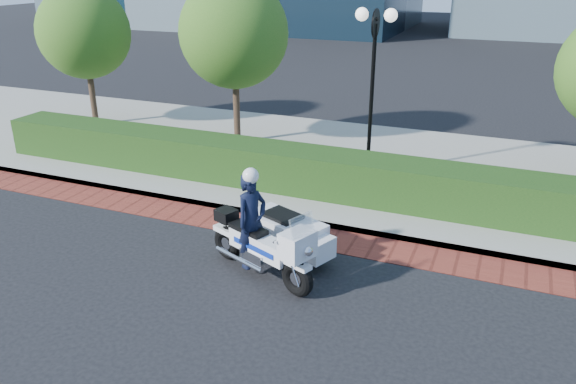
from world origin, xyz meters
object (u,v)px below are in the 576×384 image
at_px(lamppost, 373,67).
at_px(tree_a, 84,33).
at_px(tree_b, 234,33).
at_px(police_motorcycle, 270,233).

distance_m(lamppost, tree_a, 10.09).
height_order(tree_a, tree_b, tree_b).
distance_m(lamppost, police_motorcycle, 5.66).
bearing_deg(lamppost, tree_b, 163.89).
distance_m(tree_a, police_motorcycle, 11.77).
height_order(lamppost, tree_a, tree_a).
height_order(tree_a, police_motorcycle, tree_a).
bearing_deg(tree_a, police_motorcycle, -34.27).
bearing_deg(tree_b, lamppost, -16.11).
bearing_deg(lamppost, police_motorcycle, -95.54).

